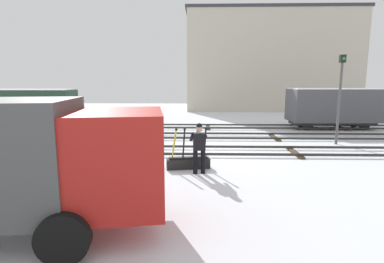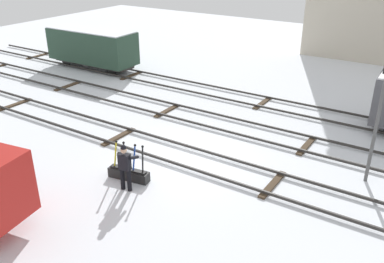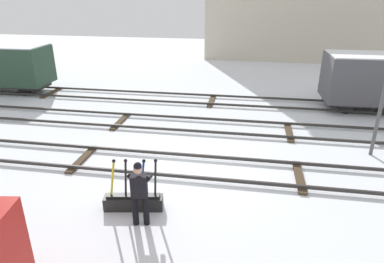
# 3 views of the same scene
# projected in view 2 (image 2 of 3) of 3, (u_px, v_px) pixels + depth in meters

# --- Properties ---
(ground_plane) EXTENTS (60.00, 60.00, 0.00)m
(ground_plane) POSITION_uv_depth(u_px,v_px,m) (187.00, 159.00, 16.05)
(ground_plane) COLOR silver
(track_main_line) EXTENTS (44.00, 1.94, 0.18)m
(track_main_line) POSITION_uv_depth(u_px,v_px,m) (187.00, 157.00, 16.01)
(track_main_line) COLOR #2D2B28
(track_main_line) RESTS_ON ground_plane
(track_siding_near) EXTENTS (44.00, 1.94, 0.18)m
(track_siding_near) POSITION_uv_depth(u_px,v_px,m) (231.00, 125.00, 18.73)
(track_siding_near) COLOR #2D2B28
(track_siding_near) RESTS_ON ground_plane
(track_siding_far) EXTENTS (44.00, 1.94, 0.18)m
(track_siding_far) POSITION_uv_depth(u_px,v_px,m) (263.00, 102.00, 21.41)
(track_siding_far) COLOR #2D2B28
(track_siding_far) RESTS_ON ground_plane
(switch_lever_frame) EXTENTS (1.56, 0.61, 1.45)m
(switch_lever_frame) POSITION_uv_depth(u_px,v_px,m) (129.00, 173.00, 14.61)
(switch_lever_frame) COLOR black
(switch_lever_frame) RESTS_ON ground_plane
(rail_worker) EXTENTS (0.61, 0.70, 1.69)m
(rail_worker) POSITION_uv_depth(u_px,v_px,m) (125.00, 165.00, 13.71)
(rail_worker) COLOR black
(rail_worker) RESTS_ON ground_plane
(signal_post) EXTENTS (0.24, 0.32, 4.27)m
(signal_post) POSITION_uv_depth(u_px,v_px,m) (379.00, 113.00, 13.52)
(signal_post) COLOR #4C4C4C
(signal_post) RESTS_ON ground_plane
(freight_car_far_end) EXTENTS (6.10, 2.21, 2.54)m
(freight_car_far_end) POSITION_uv_depth(u_px,v_px,m) (92.00, 46.00, 26.73)
(freight_car_far_end) COLOR #2D2B28
(freight_car_far_end) RESTS_ON ground_plane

